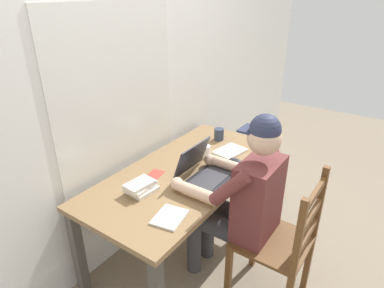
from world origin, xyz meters
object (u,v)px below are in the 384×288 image
laptop (203,170)px  book_stack_main (141,187)px  desk (187,180)px  computer_mouse (236,161)px  coffee_mug_dark (219,134)px  coffee_mug_white (205,151)px  landscape_photo_print (155,174)px  wooden_chair (281,243)px  seated_person (242,197)px

laptop → book_stack_main: bearing=149.2°
book_stack_main → laptop: bearing=-30.8°
desk → computer_mouse: 0.37m
desk → coffee_mug_dark: 0.59m
desk → coffee_mug_white: 0.28m
computer_mouse → laptop: bearing=163.4°
landscape_photo_print → wooden_chair: bearing=-93.7°
computer_mouse → desk: bearing=140.7°
laptop → desk: bearing=84.4°
computer_mouse → landscape_photo_print: bearing=140.6°
wooden_chair → computer_mouse: wooden_chair is taller
desk → landscape_photo_print: size_ratio=12.01×
desk → computer_mouse: computer_mouse is taller
desk → book_stack_main: bearing=168.3°
desk → book_stack_main: book_stack_main is taller
coffee_mug_white → desk: bearing=-176.9°
wooden_chair → computer_mouse: size_ratio=9.48×
seated_person → coffee_mug_white: seated_person is taller
coffee_mug_dark → landscape_photo_print: 0.75m
desk → laptop: bearing=-95.6°
laptop → computer_mouse: bearing=-16.6°
book_stack_main → landscape_photo_print: bearing=17.7°
seated_person → coffee_mug_white: bearing=56.9°
wooden_chair → desk: bearing=85.8°
seated_person → coffee_mug_dark: bearing=40.5°
desk → coffee_mug_white: size_ratio=13.23×
desk → seated_person: seated_person is taller
coffee_mug_dark → landscape_photo_print: size_ratio=0.91×
seated_person → laptop: bearing=82.7°
seated_person → landscape_photo_print: size_ratio=9.63×
coffee_mug_white → landscape_photo_print: bearing=162.7°
wooden_chair → landscape_photo_print: 0.92m
wooden_chair → landscape_photo_print: wooden_chair is taller
landscape_photo_print → desk: bearing=-51.2°
wooden_chair → computer_mouse: (0.33, 0.50, 0.26)m
desk → landscape_photo_print: (-0.18, 0.15, 0.09)m
laptop → book_stack_main: (-0.37, 0.22, -0.02)m
desk → wooden_chair: bearing=-94.2°
computer_mouse → book_stack_main: 0.73m
laptop → coffee_mug_white: size_ratio=2.80×
book_stack_main → seated_person: bearing=-58.1°
wooden_chair → laptop: wooden_chair is taller
wooden_chair → book_stack_main: wooden_chair is taller
seated_person → computer_mouse: 0.40m
desk → laptop: size_ratio=4.73×
desk → wooden_chair: (-0.05, -0.73, -0.16)m
seated_person → coffee_mug_white: (0.30, 0.46, 0.06)m
desk → coffee_mug_white: (0.25, 0.01, 0.13)m
laptop → book_stack_main: laptop is taller
seated_person → laptop: size_ratio=3.79×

